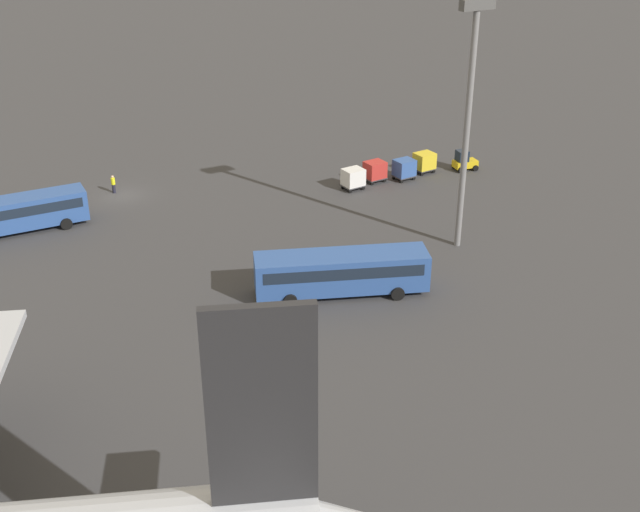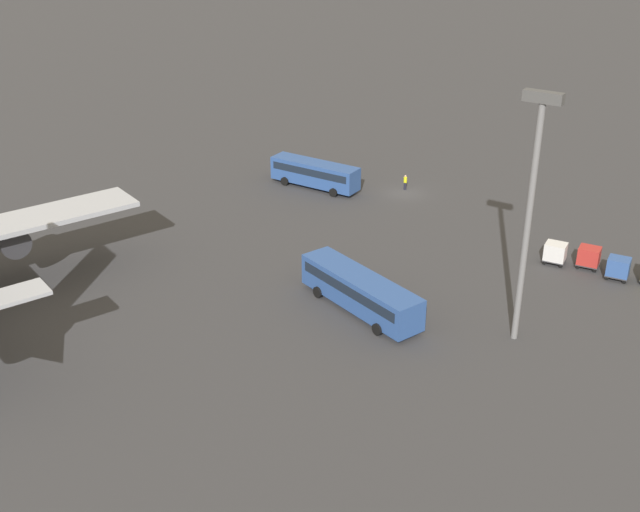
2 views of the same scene
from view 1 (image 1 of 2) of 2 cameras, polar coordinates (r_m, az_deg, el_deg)
name	(u,v)px [view 1 (image 1 of 2)]	position (r m, az deg, el deg)	size (l,w,h in m)	color
ground_plane	(122,195)	(78.48, -13.90, 4.20)	(600.00, 600.00, 0.00)	#38383A
shuttle_bus_near	(21,211)	(72.68, -20.51, 3.01)	(10.85, 3.01, 3.08)	#2D5199
shuttle_bus_far	(341,270)	(58.19, 1.54, -1.02)	(12.84, 6.87, 3.18)	#2D5199
baggage_tug	(464,161)	(83.64, 10.21, 6.66)	(2.54, 1.89, 2.10)	gold
worker_person	(113,184)	(79.02, -14.48, 4.97)	(0.38, 0.38, 1.74)	#1E1E2D
cargo_cart_yellow	(424,161)	(82.21, 7.43, 6.69)	(2.16, 1.88, 2.06)	#38383D
cargo_cart_blue	(404,168)	(80.09, 6.01, 6.23)	(2.16, 1.88, 2.06)	#38383D
cargo_cart_red	(375,170)	(79.30, 3.93, 6.10)	(2.16, 1.88, 2.06)	#38383D
cargo_cart_white	(353,178)	(77.29, 2.38, 5.59)	(2.16, 1.88, 2.06)	#38383D
light_pole	(469,104)	(63.13, 10.55, 10.55)	(2.80, 0.70, 19.68)	slate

